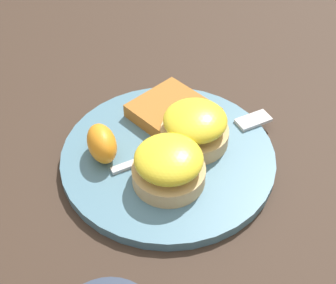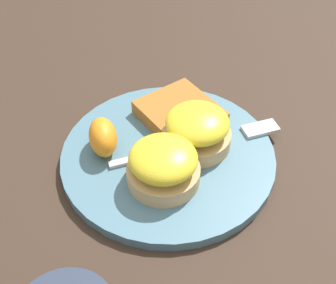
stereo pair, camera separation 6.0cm
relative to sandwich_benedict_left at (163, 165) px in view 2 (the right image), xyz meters
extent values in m
plane|color=#38281E|center=(0.02, -0.04, -0.04)|extent=(1.10, 1.10, 0.00)
cylinder|color=slate|center=(0.02, -0.04, -0.03)|extent=(0.28, 0.28, 0.01)
cylinder|color=tan|center=(0.00, 0.00, -0.02)|extent=(0.09, 0.09, 0.02)
ellipsoid|color=yellow|center=(0.00, 0.00, 0.01)|extent=(0.08, 0.08, 0.03)
cylinder|color=tan|center=(-0.01, -0.08, -0.02)|extent=(0.09, 0.09, 0.02)
ellipsoid|color=yellow|center=(-0.01, -0.08, 0.01)|extent=(0.08, 0.08, 0.03)
cube|color=#A66527|center=(0.04, -0.11, -0.02)|extent=(0.13, 0.13, 0.02)
ellipsoid|color=orange|center=(0.09, -0.01, 0.00)|extent=(0.07, 0.07, 0.04)
cube|color=silver|center=(0.03, -0.03, -0.02)|extent=(0.09, 0.10, 0.00)
cube|color=silver|center=(-0.07, -0.14, -0.02)|extent=(0.05, 0.05, 0.00)
camera|label=1|loc=(-0.14, 0.35, 0.41)|focal=50.00mm
camera|label=2|loc=(-0.20, 0.32, 0.41)|focal=50.00mm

